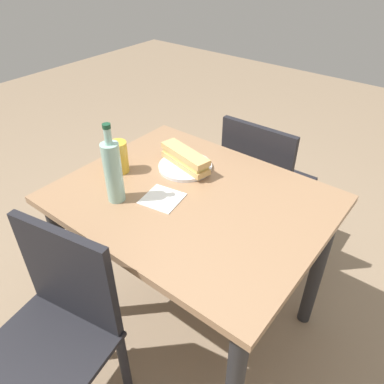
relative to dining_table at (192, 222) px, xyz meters
name	(u,v)px	position (x,y,z in m)	size (l,w,h in m)	color
ground_plane	(192,316)	(0.00, 0.00, -0.63)	(8.00, 8.00, 0.00)	#8C755B
dining_table	(192,222)	(0.00, 0.00, 0.00)	(1.01, 0.80, 0.76)	#997251
chair_far	(262,183)	(0.00, 0.60, -0.13)	(0.41, 0.41, 0.86)	black
chair_near	(57,329)	(-0.11, -0.60, -0.13)	(0.47, 0.47, 0.86)	black
plate_near	(185,166)	(-0.15, 0.14, 0.14)	(0.23, 0.23, 0.01)	white
baguette_sandwich_near	(185,158)	(-0.15, 0.14, 0.18)	(0.26, 0.12, 0.07)	tan
knife_near	(193,159)	(-0.15, 0.20, 0.15)	(0.17, 0.09, 0.01)	silver
water_bottle	(113,171)	(-0.21, -0.19, 0.25)	(0.07, 0.07, 0.31)	#99C6B7
beer_glass	(119,157)	(-0.35, -0.05, 0.20)	(0.08, 0.08, 0.14)	gold
paper_napkin	(162,199)	(-0.08, -0.08, 0.13)	(0.14, 0.14, 0.00)	white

